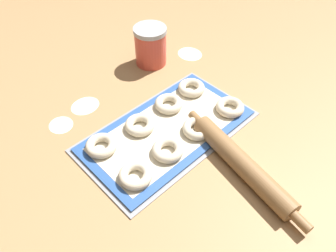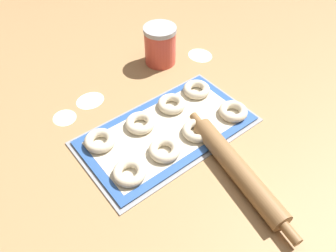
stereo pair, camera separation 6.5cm
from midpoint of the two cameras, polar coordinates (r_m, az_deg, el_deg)
The scene contains 16 objects.
ground_plane at distance 0.98m, azimuth 2.04°, elevation -1.30°, with size 2.80×2.80×0.00m, color #A87F51.
baking_tray at distance 0.99m, azimuth 1.88°, elevation -0.87°, with size 0.53×0.30×0.01m.
baking_mat at distance 0.98m, azimuth 1.89°, elevation -0.65°, with size 0.50×0.27×0.00m.
bagel_front_far_left at distance 0.87m, azimuth -4.61°, elevation -8.16°, with size 0.09×0.09×0.03m.
bagel_front_mid_left at distance 0.91m, azimuth 1.43°, elevation -4.25°, with size 0.09×0.09×0.03m.
bagel_front_mid_right at distance 0.97m, azimuth 7.01°, elevation -0.85°, with size 0.09×0.09×0.03m.
bagel_front_far_right at distance 1.04m, azimuth 13.02°, elevation 2.45°, with size 0.09×0.09×0.03m.
bagel_back_far_left at distance 0.95m, azimuth -9.86°, elevation -2.61°, with size 0.09×0.09×0.03m.
bagel_back_mid_left at distance 0.98m, azimuth -2.99°, elevation 0.45°, with size 0.09×0.09×0.03m.
bagel_back_mid_right at distance 1.04m, azimuth 2.42°, elevation 3.81°, with size 0.09×0.09×0.03m.
bagel_back_far_right at distance 1.10m, azimuth 6.68°, elevation 6.29°, with size 0.09×0.09×0.03m.
flour_canister at distance 1.22m, azimuth 0.18°, elevation 13.87°, with size 0.12×0.12×0.14m.
rolling_pin at distance 0.89m, azimuth 14.05°, elevation -7.36°, with size 0.12×0.45×0.06m.
flour_patch_near at distance 1.11m, azimuth -11.80°, elevation 4.36°, with size 0.09×0.08×0.00m.
flour_patch_far at distance 1.30m, azimuth 7.06°, elevation 12.12°, with size 0.09×0.10×0.00m.
flour_patch_side at distance 1.07m, azimuth -15.95°, elevation 1.38°, with size 0.07×0.08×0.00m.
Camera 2 is at (-0.42, -0.52, 0.73)m, focal length 35.00 mm.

